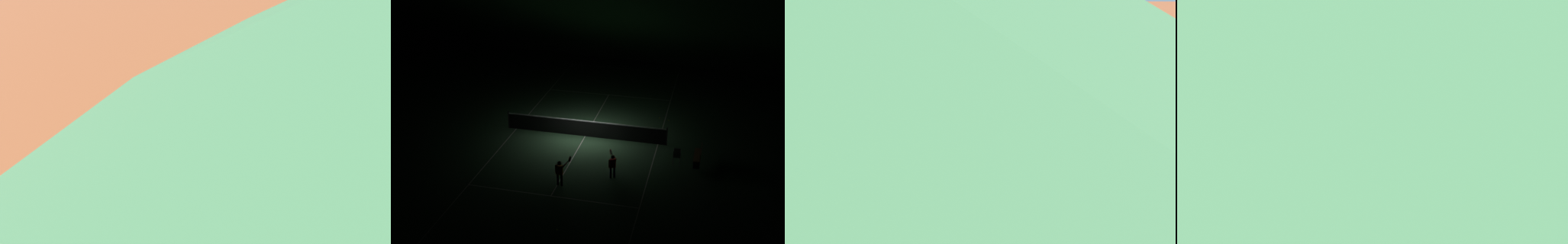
% 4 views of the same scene
% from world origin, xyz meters
% --- Properties ---
extents(ground_plane, '(600.00, 600.00, 0.00)m').
position_xyz_m(ground_plane, '(0.00, 0.00, 0.00)').
color(ground_plane, '#A8542D').
extents(court_line_markings, '(8.25, 23.85, 0.01)m').
position_xyz_m(court_line_markings, '(0.00, 0.00, 0.00)').
color(court_line_markings, white).
rests_on(court_line_markings, ground).
extents(tennis_net, '(9.18, 0.08, 1.06)m').
position_xyz_m(tennis_net, '(0.00, 0.00, 0.50)').
color(tennis_net, '#2D2D2D').
rests_on(tennis_net, ground).
extents(player_far_baseline, '(0.53, 1.04, 1.29)m').
position_xyz_m(player_far_baseline, '(-0.14, 5.35, 0.75)').
color(player_far_baseline, black).
rests_on(player_far_baseline, ground).
extents(player_near_baseline, '(0.52, 1.03, 1.22)m').
position_xyz_m(player_near_baseline, '(-2.38, 4.02, 0.71)').
color(player_near_baseline, '#23284C').
rests_on(player_near_baseline, ground).
extents(tennis_ball_near_corner, '(0.07, 0.07, 0.07)m').
position_xyz_m(tennis_ball_near_corner, '(1.00, -1.92, 0.03)').
color(tennis_ball_near_corner, '#CCE033').
rests_on(tennis_ball_near_corner, ground).
extents(tennis_ball_by_net_left, '(0.07, 0.07, 0.07)m').
position_xyz_m(tennis_ball_by_net_left, '(-4.33, -3.20, 0.03)').
color(tennis_ball_by_net_left, '#CCE033').
rests_on(tennis_ball_by_net_left, ground).
extents(tennis_ball_service_box, '(0.07, 0.07, 0.07)m').
position_xyz_m(tennis_ball_service_box, '(-3.75, -3.42, 0.03)').
color(tennis_ball_service_box, '#CCE033').
rests_on(tennis_ball_service_box, ground).
extents(ball_hopper, '(0.36, 0.36, 0.89)m').
position_xyz_m(ball_hopper, '(-5.30, 2.16, 0.65)').
color(ball_hopper, '#B7B7BC').
rests_on(ball_hopper, ground).
extents(courtside_bench, '(0.36, 1.50, 0.84)m').
position_xyz_m(courtside_bench, '(-6.34, 1.59, 0.45)').
color(courtside_bench, olive).
rests_on(courtside_bench, ground).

